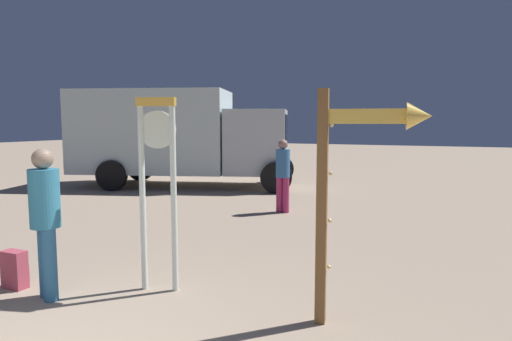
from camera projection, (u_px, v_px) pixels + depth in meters
standing_clock at (158, 172)px, 5.19m from camera, size 0.47×0.21×2.28m
arrow_sign at (358, 168)px, 4.19m from camera, size 1.04×0.31×2.31m
person_near_clock at (45, 216)px, 4.96m from camera, size 0.33×0.33×1.71m
backpack at (15, 270)px, 5.36m from camera, size 0.30×0.20×0.46m
person_distant at (283, 172)px, 9.87m from camera, size 0.31×0.31×1.63m
box_truck_near at (176, 135)px, 14.02m from camera, size 7.26×4.42×3.00m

